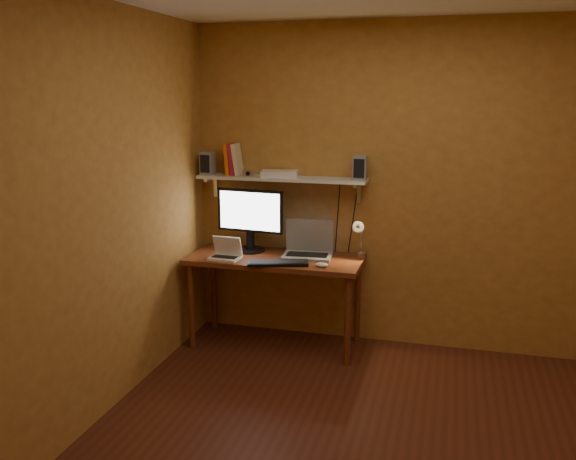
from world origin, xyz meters
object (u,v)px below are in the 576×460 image
(shelf_camera, at_px, (248,173))
(keyboard, at_px, (278,263))
(desk_lamp, at_px, (360,233))
(speaker_left, at_px, (208,163))
(router, at_px, (279,174))
(speaker_right, at_px, (360,168))
(wall_shelf, at_px, (282,179))
(laptop, at_px, (308,246))
(netbook, at_px, (226,253))
(mouse, at_px, (322,265))
(monitor, at_px, (250,217))
(desk, at_px, (275,267))

(shelf_camera, bearing_deg, keyboard, -43.94)
(desk_lamp, relative_size, speaker_left, 2.01)
(speaker_left, distance_m, router, 0.62)
(speaker_left, distance_m, speaker_right, 1.28)
(wall_shelf, height_order, speaker_right, speaker_right)
(speaker_left, xyz_separation_m, shelf_camera, (0.38, -0.06, -0.07))
(laptop, relative_size, netbook, 1.65)
(netbook, xyz_separation_m, mouse, (0.79, -0.04, -0.03))
(keyboard, height_order, router, router)
(laptop, bearing_deg, mouse, -64.50)
(wall_shelf, distance_m, keyboard, 0.72)
(speaker_left, bearing_deg, router, 5.33)
(wall_shelf, relative_size, mouse, 14.09)
(speaker_right, bearing_deg, netbook, -159.46)
(speaker_left, relative_size, router, 0.64)
(monitor, height_order, speaker_right, speaker_right)
(speaker_left, bearing_deg, netbook, -46.82)
(keyboard, bearing_deg, mouse, -13.26)
(desk_lamp, bearing_deg, wall_shelf, 174.12)
(laptop, distance_m, router, 0.64)
(keyboard, bearing_deg, speaker_right, 19.66)
(desk_lamp, relative_size, shelf_camera, 3.86)
(wall_shelf, xyz_separation_m, desk_lamp, (0.66, -0.07, -0.40))
(wall_shelf, bearing_deg, router, 164.57)
(keyboard, xyz_separation_m, speaker_left, (-0.72, 0.39, 0.71))
(desk_lamp, xyz_separation_m, shelf_camera, (-0.92, -0.00, 0.44))
(wall_shelf, height_order, speaker_left, speaker_left)
(monitor, distance_m, laptop, 0.54)
(netbook, bearing_deg, desk_lamp, 19.66)
(wall_shelf, height_order, laptop, wall_shelf)
(router, bearing_deg, laptop, -17.59)
(desk, bearing_deg, wall_shelf, 90.00)
(speaker_left, relative_size, speaker_right, 0.99)
(monitor, bearing_deg, desk_lamp, 5.88)
(wall_shelf, xyz_separation_m, netbook, (-0.36, -0.35, -0.56))
(laptop, xyz_separation_m, keyboard, (-0.16, -0.32, -0.06))
(desk, bearing_deg, speaker_right, 16.66)
(wall_shelf, relative_size, netbook, 5.63)
(keyboard, bearing_deg, router, 88.09)
(netbook, height_order, keyboard, netbook)
(laptop, relative_size, speaker_right, 2.18)
(desk, height_order, laptop, laptop)
(monitor, height_order, router, router)
(speaker_right, height_order, shelf_camera, speaker_right)
(wall_shelf, bearing_deg, monitor, -165.27)
(desk_lamp, distance_m, speaker_left, 1.40)
(speaker_right, distance_m, shelf_camera, 0.91)
(desk, bearing_deg, netbook, -157.10)
(mouse, bearing_deg, desk_lamp, 60.36)
(mouse, distance_m, desk_lamp, 0.44)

